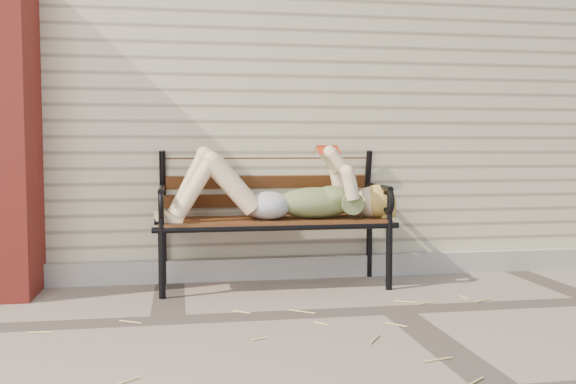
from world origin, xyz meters
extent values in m
plane|color=gray|center=(0.00, 0.00, 0.00)|extent=(80.00, 80.00, 0.00)
cube|color=beige|center=(0.00, 3.00, 1.50)|extent=(8.00, 4.00, 3.00)
cube|color=#ABA59B|center=(0.00, 0.97, 0.07)|extent=(8.00, 0.10, 0.15)
cylinder|color=black|center=(-1.29, 0.50, 0.22)|extent=(0.04, 0.04, 0.43)
cylinder|color=black|center=(-1.29, 0.93, 0.22)|extent=(0.04, 0.04, 0.43)
cylinder|color=black|center=(0.13, 0.50, 0.22)|extent=(0.04, 0.04, 0.43)
cylinder|color=black|center=(0.13, 0.93, 0.22)|extent=(0.04, 0.04, 0.43)
cube|color=#5A3017|center=(-0.58, 0.72, 0.43)|extent=(1.46, 0.47, 0.03)
cylinder|color=black|center=(-0.58, 0.50, 0.41)|extent=(1.54, 0.04, 0.04)
cylinder|color=black|center=(-0.58, 0.93, 0.41)|extent=(1.54, 0.04, 0.04)
torus|color=black|center=(-0.58, 1.04, 0.91)|extent=(0.27, 0.03, 0.27)
ellipsoid|color=#0B344E|center=(-0.31, 0.69, 0.55)|extent=(0.52, 0.30, 0.20)
ellipsoid|color=#0B344E|center=(-0.19, 0.69, 0.58)|extent=(0.25, 0.29, 0.15)
ellipsoid|color=#B6B5BB|center=(-0.62, 0.69, 0.53)|extent=(0.29, 0.33, 0.18)
sphere|color=#FFDBAB|center=(0.06, 0.69, 0.55)|extent=(0.21, 0.21, 0.21)
ellipsoid|color=tan|center=(0.11, 0.69, 0.55)|extent=(0.24, 0.24, 0.22)
cube|color=#A92B13|center=(-0.23, 0.69, 0.91)|extent=(0.13, 0.02, 0.02)
cube|color=white|center=(-0.23, 0.65, 0.89)|extent=(0.13, 0.08, 0.05)
cube|color=white|center=(-0.23, 0.73, 0.89)|extent=(0.13, 0.08, 0.05)
cube|color=#A92B13|center=(-0.23, 0.64, 0.89)|extent=(0.14, 0.09, 0.05)
cube|color=#A92B13|center=(-0.23, 0.73, 0.89)|extent=(0.14, 0.09, 0.05)
cylinder|color=#E8D571|center=(-1.60, -0.60, 0.01)|extent=(0.02, 0.08, 0.01)
cylinder|color=#E8D571|center=(0.36, 0.17, 0.01)|extent=(0.11, 0.12, 0.01)
cylinder|color=#E8D571|center=(-0.96, 0.09, 0.01)|extent=(0.06, 0.09, 0.01)
cylinder|color=#E8D571|center=(-0.14, -0.94, 0.01)|extent=(0.05, 0.08, 0.01)
cylinder|color=#E8D571|center=(-1.73, -0.72, 0.01)|extent=(0.07, 0.08, 0.01)
cylinder|color=#E8D571|center=(0.40, -0.72, 0.01)|extent=(0.12, 0.01, 0.01)
cylinder|color=#E8D571|center=(0.42, -0.24, 0.01)|extent=(0.09, 0.04, 0.01)
cylinder|color=#E8D571|center=(-1.28, -0.39, 0.01)|extent=(0.12, 0.03, 0.01)
cylinder|color=#E8D571|center=(-0.60, -0.80, 0.01)|extent=(0.06, 0.06, 0.01)
cylinder|color=#E8D571|center=(-1.59, -0.79, 0.01)|extent=(0.14, 0.07, 0.01)
cylinder|color=#E8D571|center=(-1.37, 0.03, 0.01)|extent=(0.08, 0.06, 0.01)
cylinder|color=#E8D571|center=(-1.33, -0.56, 0.01)|extent=(0.09, 0.05, 0.01)
cylinder|color=#E8D571|center=(0.05, -0.75, 0.01)|extent=(0.10, 0.10, 0.01)
cylinder|color=#E8D571|center=(-1.28, -0.71, 0.01)|extent=(0.14, 0.05, 0.01)
cylinder|color=#E8D571|center=(-1.61, -0.02, 0.01)|extent=(0.05, 0.07, 0.01)
cylinder|color=#E8D571|center=(0.31, -0.41, 0.01)|extent=(0.01, 0.08, 0.01)
camera|label=1|loc=(-1.19, -3.37, 0.91)|focal=40.00mm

